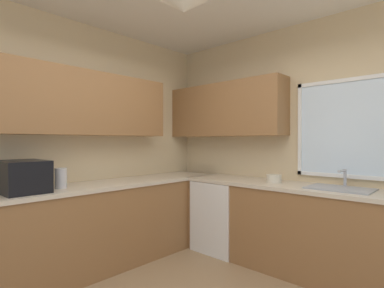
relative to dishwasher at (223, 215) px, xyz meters
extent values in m
cube|color=beige|center=(0.88, 0.37, 0.94)|extent=(3.82, 0.06, 2.75)
cube|color=beige|center=(-1.00, -1.60, 0.94)|extent=(0.06, 4.01, 2.75)
cube|color=silver|center=(1.39, 0.34, 1.08)|extent=(1.00, 0.02, 0.96)
cube|color=white|center=(1.39, 0.33, 1.58)|extent=(1.08, 0.04, 0.04)
cube|color=white|center=(1.39, 0.33, 0.58)|extent=(1.08, 0.04, 0.04)
cube|color=white|center=(0.87, 0.33, 1.08)|extent=(0.04, 0.04, 1.04)
cube|color=olive|center=(-0.81, -1.80, 1.36)|extent=(0.32, 2.72, 0.70)
cube|color=olive|center=(-0.12, 0.18, 1.36)|extent=(1.71, 0.32, 0.70)
cone|color=silver|center=(0.88, -1.60, 1.89)|extent=(0.44, 0.44, 0.14)
cube|color=olive|center=(-0.66, -1.60, 0.00)|extent=(0.62, 3.59, 0.88)
cube|color=beige|center=(-0.66, -1.60, 0.46)|extent=(0.65, 3.62, 0.04)
cube|color=olive|center=(1.09, 0.03, 0.00)|extent=(2.88, 0.62, 0.88)
cube|color=beige|center=(1.09, 0.03, 0.46)|extent=(2.91, 0.65, 0.04)
cube|color=white|center=(0.00, 0.00, 0.00)|extent=(0.60, 0.60, 0.87)
cube|color=black|center=(-0.66, -2.13, 0.63)|extent=(0.48, 0.36, 0.29)
cylinder|color=#B7B7BC|center=(-0.64, -1.79, 0.58)|extent=(0.11, 0.11, 0.20)
cube|color=#9EA0A5|center=(1.39, 0.03, 0.49)|extent=(0.58, 0.40, 0.02)
cylinder|color=#B7B7BC|center=(1.39, 0.19, 0.57)|extent=(0.03, 0.03, 0.18)
cylinder|color=#B7B7BC|center=(1.39, 0.09, 0.66)|extent=(0.02, 0.20, 0.02)
cylinder|color=beige|center=(0.69, 0.03, 0.53)|extent=(0.17, 0.17, 0.09)
camera|label=1|loc=(2.31, -3.04, 0.95)|focal=27.86mm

